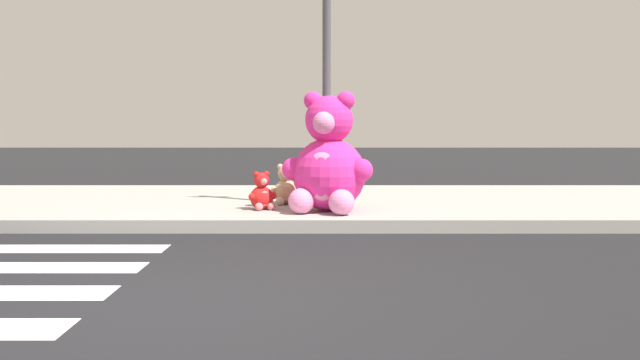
% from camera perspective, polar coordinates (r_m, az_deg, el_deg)
% --- Properties ---
extents(ground_plane, '(60.00, 60.00, 0.00)m').
position_cam_1_polar(ground_plane, '(5.05, -10.81, -9.58)').
color(ground_plane, black).
extents(sidewalk, '(28.00, 4.40, 0.15)m').
position_cam_1_polar(sidewalk, '(10.12, -5.42, -1.95)').
color(sidewalk, '#9E9B93').
rests_on(sidewalk, ground_plane).
extents(sign_pole, '(0.56, 0.11, 3.20)m').
position_cam_1_polar(sign_pole, '(9.23, 0.30, 8.46)').
color(sign_pole, '#4C4C51').
rests_on(sign_pole, sidewalk).
extents(plush_pink_large, '(1.10, 1.03, 1.46)m').
position_cam_1_polar(plush_pink_large, '(8.63, 0.43, 1.33)').
color(plush_pink_large, '#F22D93').
rests_on(plush_pink_large, sidewalk).
extents(plush_yellow, '(0.46, 0.47, 0.64)m').
position_cam_1_polar(plush_yellow, '(10.30, -0.17, 0.04)').
color(plush_yellow, yellow).
rests_on(plush_yellow, sidewalk).
extents(plush_tan, '(0.41, 0.37, 0.54)m').
position_cam_1_polar(plush_tan, '(9.41, -2.97, -0.65)').
color(plush_tan, tan).
rests_on(plush_tan, sidewalk).
extents(plush_red, '(0.34, 0.34, 0.48)m').
position_cam_1_polar(plush_red, '(8.86, -4.90, -1.15)').
color(plush_red, red).
rests_on(plush_red, sidewalk).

